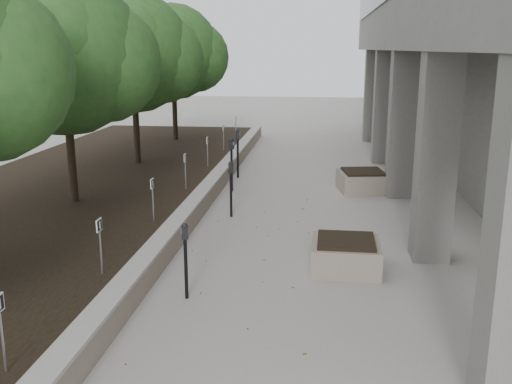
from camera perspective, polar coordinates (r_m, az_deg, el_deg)
The scene contains 19 objects.
retaining_wall at distance 14.91m, azimuth -5.44°, elevation -0.76°, with size 0.39×26.00×0.50m, color gray, non-canonical shape.
planting_bed at distance 16.08m, azimuth -18.35°, elevation -0.52°, with size 7.00×26.00×0.40m, color black.
crabapple_tree_3 at distance 14.44m, azimuth -18.35°, elevation 9.67°, with size 4.60×4.00×5.44m, color #23501E, non-canonical shape.
crabapple_tree_4 at distance 19.09m, azimuth -12.04°, elevation 10.97°, with size 4.60×4.00×5.44m, color #23501E, non-canonical shape.
crabapple_tree_5 at distance 23.88m, azimuth -8.20°, elevation 11.69°, with size 4.60×4.00×5.44m, color #23501E, non-canonical shape.
parking_sign_2 at distance 7.36m, azimuth -23.93°, elevation -12.76°, with size 0.04×0.22×0.96m, color black, non-canonical shape.
parking_sign_3 at distance 9.83m, azimuth -15.19°, elevation -5.26°, with size 0.04×0.22×0.96m, color black, non-canonical shape.
parking_sign_4 at distance 12.54m, azimuth -10.21°, elevation -0.81°, with size 0.04×0.22×0.96m, color black, non-canonical shape.
parking_sign_5 at distance 15.36m, azimuth -7.03°, elevation 2.04°, with size 0.04×0.22×0.96m, color black, non-canonical shape.
parking_sign_6 at distance 18.23m, azimuth -4.84°, elevation 3.99°, with size 0.04×0.22×0.96m, color black, non-canonical shape.
parking_sign_7 at distance 21.14m, azimuth -3.24°, elevation 5.41°, with size 0.04×0.22×0.96m, color black, non-canonical shape.
parking_sign_8 at distance 24.07m, azimuth -2.03°, elevation 6.48°, with size 0.04×0.22×0.96m, color black, non-canonical shape.
parking_meter_2 at distance 9.56m, azimuth -6.99°, elevation -6.82°, with size 0.13×0.09×1.31m, color black, non-canonical shape.
parking_meter_3 at distance 14.06m, azimuth -2.50°, elevation 0.27°, with size 0.14×0.10×1.40m, color black, non-canonical shape.
parking_meter_4 at distance 16.61m, azimuth -2.44°, elevation 2.73°, with size 0.16×0.11×1.58m, color black, non-canonical shape.
parking_meter_5 at distance 18.38m, azimuth -1.82°, elevation 3.84°, with size 0.16×0.11×1.58m, color black, non-canonical shape.
planter_front at distance 10.98m, azimuth 8.88°, elevation -6.10°, with size 1.27×1.27×0.59m, color gray, non-canonical shape.
planter_back at distance 16.98m, azimuth 10.56°, elevation 1.10°, with size 1.33×1.33×0.62m, color gray, non-canonical shape.
berry_scatter at distance 10.95m, azimuth -0.84°, elevation -7.57°, with size 3.30×14.10×0.02m, color maroon, non-canonical shape.
Camera 1 is at (1.22, -5.09, 4.05)m, focal length 40.28 mm.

